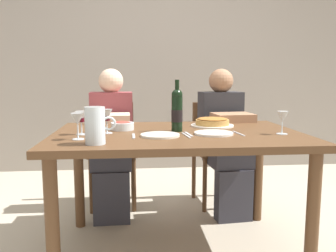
% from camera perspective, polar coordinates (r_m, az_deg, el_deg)
% --- Properties ---
extents(ground_plane, '(8.00, 8.00, 0.00)m').
position_cam_1_polar(ground_plane, '(2.41, 1.46, -19.16)').
color(ground_plane, '#B2A893').
extents(back_wall, '(8.00, 0.10, 2.80)m').
position_cam_1_polar(back_wall, '(4.23, -1.84, 12.09)').
color(back_wall, '#A3998E').
rests_on(back_wall, ground).
extents(dining_table, '(1.50, 1.00, 0.76)m').
position_cam_1_polar(dining_table, '(2.18, 1.52, -3.38)').
color(dining_table, brown).
rests_on(dining_table, ground).
extents(wine_bottle, '(0.07, 0.07, 0.32)m').
position_cam_1_polar(wine_bottle, '(2.18, 1.46, 2.58)').
color(wine_bottle, black).
rests_on(wine_bottle, dining_table).
extents(water_pitcher, '(0.16, 0.10, 0.19)m').
position_cam_1_polar(water_pitcher, '(1.81, -11.59, -0.27)').
color(water_pitcher, silver).
rests_on(water_pitcher, dining_table).
extents(baked_tart, '(0.29, 0.29, 0.06)m').
position_cam_1_polar(baked_tart, '(2.43, 7.14, 0.61)').
color(baked_tart, white).
rests_on(baked_tart, dining_table).
extents(salad_bowl, '(0.15, 0.15, 0.06)m').
position_cam_1_polar(salad_bowl, '(2.27, -7.33, 0.11)').
color(salad_bowl, silver).
rests_on(salad_bowl, dining_table).
extents(wine_glass_left_diner, '(0.07, 0.07, 0.15)m').
position_cam_1_polar(wine_glass_left_diner, '(2.14, -9.82, 1.55)').
color(wine_glass_left_diner, silver).
rests_on(wine_glass_left_diner, dining_table).
extents(wine_glass_right_diner, '(0.07, 0.07, 0.14)m').
position_cam_1_polar(wine_glass_right_diner, '(1.96, -14.34, 0.92)').
color(wine_glass_right_diner, silver).
rests_on(wine_glass_right_diner, dining_table).
extents(wine_glass_centre, '(0.07, 0.07, 0.14)m').
position_cam_1_polar(wine_glass_centre, '(2.18, 17.93, 1.28)').
color(wine_glass_centre, silver).
rests_on(wine_glass_centre, dining_table).
extents(wine_glass_spare, '(0.07, 0.07, 0.14)m').
position_cam_1_polar(wine_glass_spare, '(2.12, -13.77, 1.26)').
color(wine_glass_spare, silver).
rests_on(wine_glass_spare, dining_table).
extents(dinner_plate_left_setting, '(0.23, 0.23, 0.01)m').
position_cam_1_polar(dinner_plate_left_setting, '(2.10, 7.36, -1.16)').
color(dinner_plate_left_setting, white).
rests_on(dinner_plate_left_setting, dining_table).
extents(dinner_plate_right_setting, '(0.22, 0.22, 0.01)m').
position_cam_1_polar(dinner_plate_right_setting, '(2.02, -1.27, -1.47)').
color(dinner_plate_right_setting, silver).
rests_on(dinner_plate_right_setting, dining_table).
extents(fork_left_setting, '(0.03, 0.16, 0.00)m').
position_cam_1_polar(fork_left_setting, '(2.08, 3.31, -1.32)').
color(fork_left_setting, silver).
rests_on(fork_left_setting, dining_table).
extents(knife_left_setting, '(0.03, 0.18, 0.00)m').
position_cam_1_polar(knife_left_setting, '(2.14, 11.28, -1.18)').
color(knife_left_setting, silver).
rests_on(knife_left_setting, dining_table).
extents(knife_right_setting, '(0.03, 0.18, 0.00)m').
position_cam_1_polar(knife_right_setting, '(2.04, 2.94, -1.51)').
color(knife_right_setting, silver).
rests_on(knife_right_setting, dining_table).
extents(spoon_right_setting, '(0.02, 0.16, 0.00)m').
position_cam_1_polar(spoon_right_setting, '(2.01, -5.53, -1.63)').
color(spoon_right_setting, silver).
rests_on(spoon_right_setting, dining_table).
extents(chair_left, '(0.41, 0.41, 0.87)m').
position_cam_1_polar(chair_left, '(3.11, -8.83, -3.25)').
color(chair_left, brown).
rests_on(chair_left, ground).
extents(diner_left, '(0.35, 0.51, 1.16)m').
position_cam_1_polar(diner_left, '(2.86, -9.05, -1.81)').
color(diner_left, '#8E3D42').
rests_on(diner_left, ground).
extents(chair_right, '(0.44, 0.44, 0.87)m').
position_cam_1_polar(chair_right, '(3.15, 7.64, -3.10)').
color(chair_right, brown).
rests_on(chair_right, ground).
extents(diner_right, '(0.37, 0.53, 1.16)m').
position_cam_1_polar(diner_right, '(2.90, 9.09, -1.66)').
color(diner_right, '#2D2D33').
rests_on(diner_right, ground).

